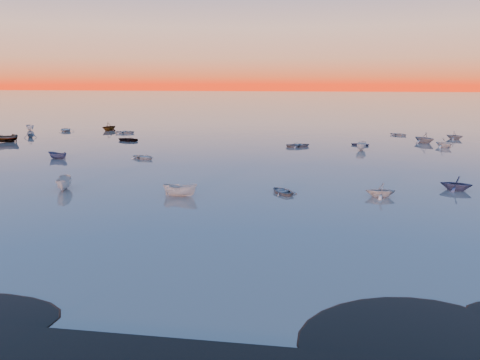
# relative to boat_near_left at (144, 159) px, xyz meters

# --- Properties ---
(ground) EXTENTS (600.00, 600.00, 0.00)m
(ground) POSITION_rel_boat_near_left_xyz_m (20.34, 54.42, 0.00)
(ground) COLOR #665D55
(ground) RESTS_ON ground
(mud_lobes) EXTENTS (140.00, 6.00, 0.07)m
(mud_lobes) POSITION_rel_boat_near_left_xyz_m (20.34, -46.58, 0.01)
(mud_lobes) COLOR black
(mud_lobes) RESTS_ON ground
(moored_fleet) EXTENTS (124.00, 58.00, 1.20)m
(moored_fleet) POSITION_rel_boat_near_left_xyz_m (20.34, 7.42, 0.00)
(moored_fleet) COLOR silver
(moored_fleet) RESTS_ON ground
(boat_near_left) EXTENTS (3.25, 4.17, 0.97)m
(boat_near_left) POSITION_rel_boat_near_left_xyz_m (0.00, 0.00, 0.00)
(boat_near_left) COLOR silver
(boat_near_left) RESTS_ON ground
(boat_near_center) EXTENTS (1.94, 3.95, 1.32)m
(boat_near_center) POSITION_rel_boat_near_left_xyz_m (11.77, -21.58, 0.00)
(boat_near_center) COLOR silver
(boat_near_center) RESTS_ON ground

